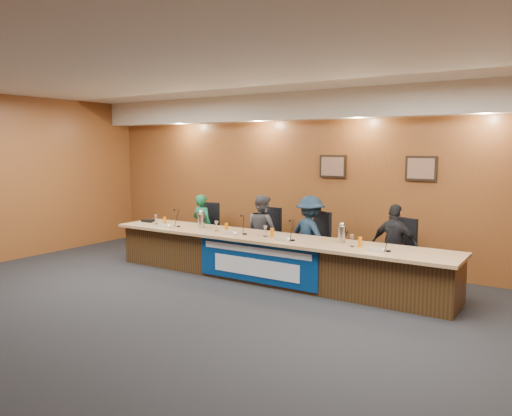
{
  "coord_description": "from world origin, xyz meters",
  "views": [
    {
      "loc": [
        4.26,
        -4.5,
        2.21
      ],
      "look_at": [
        -0.38,
        2.58,
        1.17
      ],
      "focal_mm": 35.0,
      "sensor_mm": 36.0,
      "label": 1
    }
  ],
  "objects_px": {
    "panelist_a": "(202,226)",
    "office_chair_b": "(265,240)",
    "panelist_d": "(395,246)",
    "carafe_right": "(342,235)",
    "carafe_left": "(201,221)",
    "office_chair_d": "(396,256)",
    "speakerphone": "(149,221)",
    "office_chair_c": "(313,246)",
    "dais_body": "(269,259)",
    "office_chair_a": "(205,233)",
    "panelist_b": "(262,231)",
    "banner": "(256,263)",
    "panelist_c": "(310,235)"
  },
  "relations": [
    {
      "from": "panelist_a",
      "to": "speakerphone",
      "type": "distance_m",
      "value": 1.05
    },
    {
      "from": "office_chair_b",
      "to": "carafe_left",
      "type": "distance_m",
      "value": 1.26
    },
    {
      "from": "carafe_right",
      "to": "office_chair_a",
      "type": "bearing_deg",
      "value": 166.5
    },
    {
      "from": "panelist_b",
      "to": "office_chair_b",
      "type": "distance_m",
      "value": 0.21
    },
    {
      "from": "office_chair_d",
      "to": "panelist_a",
      "type": "bearing_deg",
      "value": -159.08
    },
    {
      "from": "office_chair_a",
      "to": "carafe_right",
      "type": "bearing_deg",
      "value": -28.33
    },
    {
      "from": "panelist_d",
      "to": "office_chair_a",
      "type": "bearing_deg",
      "value": 2.85
    },
    {
      "from": "dais_body",
      "to": "panelist_d",
      "type": "bearing_deg",
      "value": 21.99
    },
    {
      "from": "banner",
      "to": "panelist_a",
      "type": "height_order",
      "value": "panelist_a"
    },
    {
      "from": "panelist_d",
      "to": "carafe_left",
      "type": "xyz_separation_m",
      "value": [
        -3.31,
        -0.74,
        0.22
      ]
    },
    {
      "from": "carafe_left",
      "to": "carafe_right",
      "type": "distance_m",
      "value": 2.72
    },
    {
      "from": "panelist_b",
      "to": "office_chair_a",
      "type": "distance_m",
      "value": 1.45
    },
    {
      "from": "panelist_a",
      "to": "office_chair_b",
      "type": "relative_size",
      "value": 2.65
    },
    {
      "from": "office_chair_d",
      "to": "banner",
      "type": "bearing_deg",
      "value": -126.29
    },
    {
      "from": "panelist_b",
      "to": "carafe_left",
      "type": "xyz_separation_m",
      "value": [
        -0.84,
        -0.74,
        0.21
      ]
    },
    {
      "from": "office_chair_a",
      "to": "speakerphone",
      "type": "relative_size",
      "value": 1.5
    },
    {
      "from": "carafe_left",
      "to": "panelist_a",
      "type": "bearing_deg",
      "value": 128.46
    },
    {
      "from": "banner",
      "to": "panelist_d",
      "type": "height_order",
      "value": "panelist_d"
    },
    {
      "from": "office_chair_c",
      "to": "speakerphone",
      "type": "bearing_deg",
      "value": -141.51
    },
    {
      "from": "panelist_d",
      "to": "carafe_right",
      "type": "xyz_separation_m",
      "value": [
        -0.59,
        -0.7,
        0.22
      ]
    },
    {
      "from": "office_chair_d",
      "to": "carafe_right",
      "type": "bearing_deg",
      "value": -107.32
    },
    {
      "from": "panelist_d",
      "to": "carafe_right",
      "type": "bearing_deg",
      "value": 53.79
    },
    {
      "from": "speakerphone",
      "to": "office_chair_c",
      "type": "bearing_deg",
      "value": 15.29
    },
    {
      "from": "banner",
      "to": "carafe_right",
      "type": "distance_m",
      "value": 1.44
    },
    {
      "from": "panelist_d",
      "to": "carafe_left",
      "type": "relative_size",
      "value": 5.16
    },
    {
      "from": "speakerphone",
      "to": "office_chair_b",
      "type": "bearing_deg",
      "value": 21.72
    },
    {
      "from": "banner",
      "to": "panelist_d",
      "type": "xyz_separation_m",
      "value": [
        1.86,
        1.16,
        0.28
      ]
    },
    {
      "from": "dais_body",
      "to": "speakerphone",
      "type": "height_order",
      "value": "speakerphone"
    },
    {
      "from": "office_chair_a",
      "to": "carafe_right",
      "type": "relative_size",
      "value": 1.82
    },
    {
      "from": "speakerphone",
      "to": "banner",
      "type": "bearing_deg",
      "value": -8.43
    },
    {
      "from": "panelist_c",
      "to": "office_chair_a",
      "type": "xyz_separation_m",
      "value": [
        -2.42,
        0.1,
        -0.21
      ]
    },
    {
      "from": "panelist_b",
      "to": "office_chair_b",
      "type": "xyz_separation_m",
      "value": [
        0.0,
        0.1,
        -0.19
      ]
    },
    {
      "from": "dais_body",
      "to": "carafe_left",
      "type": "xyz_separation_m",
      "value": [
        -1.46,
        0.01,
        0.53
      ]
    },
    {
      "from": "banner",
      "to": "panelist_a",
      "type": "xyz_separation_m",
      "value": [
        -2.05,
        1.16,
        0.26
      ]
    },
    {
      "from": "panelist_b",
      "to": "speakerphone",
      "type": "bearing_deg",
      "value": 43.92
    },
    {
      "from": "panelist_b",
      "to": "office_chair_b",
      "type": "relative_size",
      "value": 2.79
    },
    {
      "from": "office_chair_a",
      "to": "carafe_left",
      "type": "bearing_deg",
      "value": -69.82
    },
    {
      "from": "dais_body",
      "to": "carafe_left",
      "type": "bearing_deg",
      "value": 179.78
    },
    {
      "from": "panelist_b",
      "to": "office_chair_c",
      "type": "distance_m",
      "value": 1.0
    },
    {
      "from": "office_chair_d",
      "to": "dais_body",
      "type": "bearing_deg",
      "value": -135.96
    },
    {
      "from": "banner",
      "to": "office_chair_d",
      "type": "height_order",
      "value": "banner"
    },
    {
      "from": "panelist_a",
      "to": "panelist_c",
      "type": "relative_size",
      "value": 0.93
    },
    {
      "from": "office_chair_c",
      "to": "office_chair_b",
      "type": "bearing_deg",
      "value": -156.8
    },
    {
      "from": "panelist_d",
      "to": "carafe_left",
      "type": "bearing_deg",
      "value": 16.97
    },
    {
      "from": "panelist_d",
      "to": "office_chair_a",
      "type": "xyz_separation_m",
      "value": [
        -3.91,
        0.1,
        -0.18
      ]
    },
    {
      "from": "dais_body",
      "to": "speakerphone",
      "type": "bearing_deg",
      "value": -179.88
    },
    {
      "from": "office_chair_b",
      "to": "speakerphone",
      "type": "relative_size",
      "value": 1.5
    },
    {
      "from": "carafe_left",
      "to": "panelist_b",
      "type": "bearing_deg",
      "value": 41.47
    },
    {
      "from": "dais_body",
      "to": "panelist_c",
      "type": "xyz_separation_m",
      "value": [
        0.37,
        0.75,
        0.34
      ]
    },
    {
      "from": "office_chair_c",
      "to": "carafe_left",
      "type": "distance_m",
      "value": 2.05
    }
  ]
}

